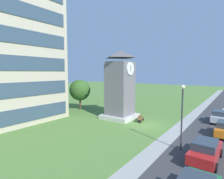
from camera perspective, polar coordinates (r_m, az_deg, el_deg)
ground_plane at (r=24.52m, az=9.72°, el=-10.97°), size 160.00×160.00×0.00m
street_asphalt at (r=22.38m, az=30.59°, el=-13.29°), size 120.00×7.20×0.01m
kerb_strip at (r=23.10m, az=19.41°, el=-12.25°), size 120.00×1.60×0.01m
clock_tower at (r=26.91m, az=2.53°, el=0.32°), size 4.56×4.56×10.08m
park_bench at (r=25.95m, az=8.97°, el=-8.99°), size 1.86×0.84×0.88m
street_lamp at (r=17.04m, az=21.24°, el=-6.06°), size 0.36×0.36×5.83m
tree_by_building at (r=33.93m, az=-10.07°, el=-0.18°), size 3.88×3.88×5.56m
parked_car_red at (r=16.52m, az=27.35°, el=-16.66°), size 4.58×2.11×1.69m
parked_car_silver at (r=29.03m, az=30.96°, el=-7.35°), size 4.19×2.14×1.69m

